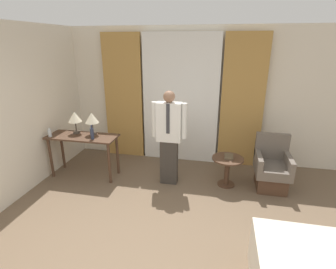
{
  "coord_description": "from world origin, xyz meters",
  "views": [
    {
      "loc": [
        0.82,
        -2.09,
        2.4
      ],
      "look_at": [
        -0.01,
        1.86,
        0.97
      ],
      "focal_mm": 28.0,
      "sensor_mm": 36.0,
      "label": 1
    }
  ],
  "objects_px": {
    "person": "(169,135)",
    "book": "(229,157)",
    "table_lamp_left": "(75,118)",
    "desk": "(83,142)",
    "bottle_by_lamp": "(92,133)",
    "table_lamp_right": "(92,119)",
    "bottle_near_edge": "(50,133)",
    "armchair": "(271,169)",
    "side_table": "(227,167)"
  },
  "relations": [
    {
      "from": "table_lamp_right",
      "to": "table_lamp_left",
      "type": "bearing_deg",
      "value": 180.0
    },
    {
      "from": "table_lamp_right",
      "to": "bottle_near_edge",
      "type": "height_order",
      "value": "table_lamp_right"
    },
    {
      "from": "bottle_by_lamp",
      "to": "armchair",
      "type": "distance_m",
      "value": 3.16
    },
    {
      "from": "desk",
      "to": "book",
      "type": "xyz_separation_m",
      "value": [
        2.62,
        0.19,
        -0.12
      ]
    },
    {
      "from": "bottle_near_edge",
      "to": "bottle_by_lamp",
      "type": "xyz_separation_m",
      "value": [
        0.8,
        0.04,
        0.04
      ]
    },
    {
      "from": "book",
      "to": "armchair",
      "type": "bearing_deg",
      "value": 5.5
    },
    {
      "from": "armchair",
      "to": "bottle_near_edge",
      "type": "bearing_deg",
      "value": -173.91
    },
    {
      "from": "table_lamp_right",
      "to": "person",
      "type": "xyz_separation_m",
      "value": [
        1.43,
        -0.06,
        -0.19
      ]
    },
    {
      "from": "person",
      "to": "side_table",
      "type": "bearing_deg",
      "value": 6.33
    },
    {
      "from": "bottle_by_lamp",
      "to": "armchair",
      "type": "relative_size",
      "value": 0.28
    },
    {
      "from": "person",
      "to": "armchair",
      "type": "relative_size",
      "value": 1.83
    },
    {
      "from": "desk",
      "to": "bottle_by_lamp",
      "type": "xyz_separation_m",
      "value": [
        0.26,
        -0.11,
        0.23
      ]
    },
    {
      "from": "table_lamp_left",
      "to": "bottle_by_lamp",
      "type": "bearing_deg",
      "value": -26.92
    },
    {
      "from": "desk",
      "to": "side_table",
      "type": "height_order",
      "value": "desk"
    },
    {
      "from": "table_lamp_left",
      "to": "person",
      "type": "bearing_deg",
      "value": -1.81
    },
    {
      "from": "table_lamp_left",
      "to": "bottle_near_edge",
      "type": "relative_size",
      "value": 2.57
    },
    {
      "from": "table_lamp_left",
      "to": "person",
      "type": "relative_size",
      "value": 0.25
    },
    {
      "from": "bottle_near_edge",
      "to": "armchair",
      "type": "height_order",
      "value": "bottle_near_edge"
    },
    {
      "from": "book",
      "to": "table_lamp_left",
      "type": "bearing_deg",
      "value": -178.26
    },
    {
      "from": "bottle_by_lamp",
      "to": "armchair",
      "type": "xyz_separation_m",
      "value": [
        3.09,
        0.37,
        -0.56
      ]
    },
    {
      "from": "desk",
      "to": "bottle_by_lamp",
      "type": "relative_size",
      "value": 5.02
    },
    {
      "from": "side_table",
      "to": "book",
      "type": "xyz_separation_m",
      "value": [
        0.01,
        0.03,
        0.18
      ]
    },
    {
      "from": "table_lamp_left",
      "to": "table_lamp_right",
      "type": "relative_size",
      "value": 1.0
    },
    {
      "from": "desk",
      "to": "armchair",
      "type": "xyz_separation_m",
      "value": [
        3.35,
        0.26,
        -0.33
      ]
    },
    {
      "from": "bottle_near_edge",
      "to": "bottle_by_lamp",
      "type": "height_order",
      "value": "bottle_by_lamp"
    },
    {
      "from": "desk",
      "to": "book",
      "type": "relative_size",
      "value": 5.4
    },
    {
      "from": "armchair",
      "to": "side_table",
      "type": "distance_m",
      "value": 0.75
    },
    {
      "from": "table_lamp_left",
      "to": "armchair",
      "type": "distance_m",
      "value": 3.61
    },
    {
      "from": "table_lamp_left",
      "to": "armchair",
      "type": "height_order",
      "value": "table_lamp_left"
    },
    {
      "from": "person",
      "to": "armchair",
      "type": "xyz_separation_m",
      "value": [
        1.75,
        0.21,
        -0.57
      ]
    },
    {
      "from": "table_lamp_right",
      "to": "bottle_near_edge",
      "type": "distance_m",
      "value": 0.79
    },
    {
      "from": "bottle_near_edge",
      "to": "book",
      "type": "xyz_separation_m",
      "value": [
        3.16,
        0.35,
        -0.32
      ]
    },
    {
      "from": "table_lamp_right",
      "to": "side_table",
      "type": "xyz_separation_m",
      "value": [
        2.44,
        0.06,
        -0.74
      ]
    },
    {
      "from": "person",
      "to": "desk",
      "type": "bearing_deg",
      "value": -178.21
    },
    {
      "from": "person",
      "to": "book",
      "type": "relative_size",
      "value": 7.05
    },
    {
      "from": "desk",
      "to": "armchair",
      "type": "relative_size",
      "value": 1.41
    },
    {
      "from": "table_lamp_right",
      "to": "side_table",
      "type": "height_order",
      "value": "table_lamp_right"
    },
    {
      "from": "table_lamp_left",
      "to": "desk",
      "type": "bearing_deg",
      "value": -32.17
    },
    {
      "from": "book",
      "to": "bottle_near_edge",
      "type": "bearing_deg",
      "value": -173.77
    },
    {
      "from": "table_lamp_right",
      "to": "bottle_near_edge",
      "type": "xyz_separation_m",
      "value": [
        -0.71,
        -0.26,
        -0.24
      ]
    },
    {
      "from": "table_lamp_right",
      "to": "person",
      "type": "distance_m",
      "value": 1.45
    },
    {
      "from": "bottle_by_lamp",
      "to": "table_lamp_left",
      "type": "bearing_deg",
      "value": 153.08
    },
    {
      "from": "table_lamp_left",
      "to": "side_table",
      "type": "xyz_separation_m",
      "value": [
        2.78,
        0.06,
        -0.74
      ]
    },
    {
      "from": "table_lamp_left",
      "to": "bottle_near_edge",
      "type": "bearing_deg",
      "value": -145.05
    },
    {
      "from": "bottle_near_edge",
      "to": "person",
      "type": "relative_size",
      "value": 0.1
    },
    {
      "from": "person",
      "to": "book",
      "type": "xyz_separation_m",
      "value": [
        1.02,
        0.14,
        -0.37
      ]
    },
    {
      "from": "table_lamp_right",
      "to": "armchair",
      "type": "height_order",
      "value": "table_lamp_right"
    },
    {
      "from": "bottle_near_edge",
      "to": "armchair",
      "type": "xyz_separation_m",
      "value": [
        3.9,
        0.42,
        -0.52
      ]
    },
    {
      "from": "table_lamp_right",
      "to": "desk",
      "type": "bearing_deg",
      "value": -147.83
    },
    {
      "from": "table_lamp_left",
      "to": "person",
      "type": "xyz_separation_m",
      "value": [
        1.77,
        -0.06,
        -0.19
      ]
    }
  ]
}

